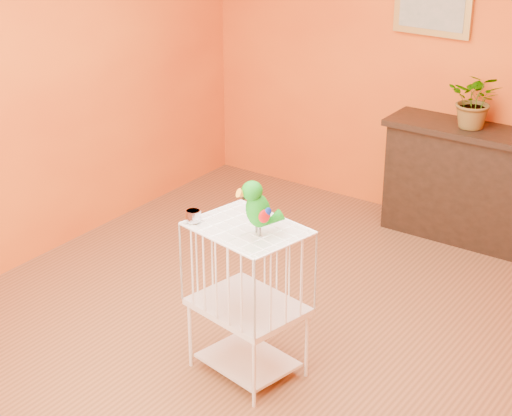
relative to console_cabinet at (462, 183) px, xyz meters
The scene contains 8 objects.
ground 2.13m from the console_cabinet, 102.07° to the right, with size 4.50×4.50×0.00m, color brown.
room_shell 2.37m from the console_cabinet, 102.07° to the right, with size 4.50×4.50×4.50m.
console_cabinet is the anchor object (origin of this frame).
potted_plant 0.62m from the console_cabinet, 19.07° to the left, with size 0.38×0.43×0.33m, color #26722D.
framed_picture 1.38m from the console_cabinet, 157.35° to the left, with size 0.62×0.04×0.50m.
birdcage 2.45m from the console_cabinet, 96.63° to the right, with size 0.69×0.58×0.94m.
feed_cup 2.66m from the console_cabinet, 102.72° to the right, with size 0.09×0.09×0.06m, color silver.
parrot 2.56m from the console_cabinet, 94.42° to the right, with size 0.21×0.26×0.31m.
Camera 1 is at (2.62, -3.84, 2.93)m, focal length 60.00 mm.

